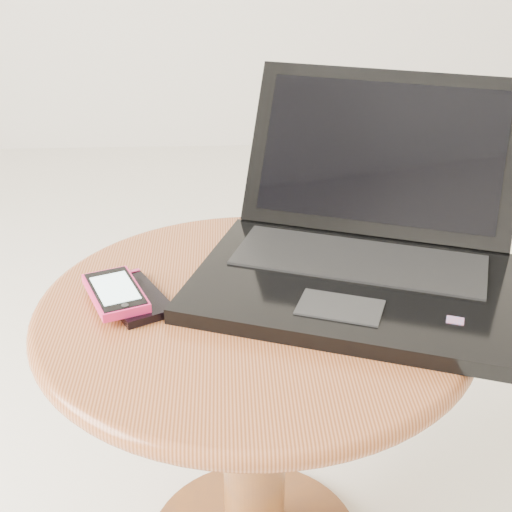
{
  "coord_description": "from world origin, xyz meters",
  "views": [
    {
      "loc": [
        -0.04,
        -0.78,
        0.92
      ],
      "look_at": [
        -0.01,
        0.03,
        0.51
      ],
      "focal_mm": 50.86,
      "sensor_mm": 36.0,
      "label": 1
    }
  ],
  "objects": [
    {
      "name": "phone_black",
      "position": [
        -0.16,
        0.03,
        0.45
      ],
      "size": [
        0.11,
        0.14,
        0.01
      ],
      "color": "black",
      "rests_on": "table"
    },
    {
      "name": "table",
      "position": [
        -0.01,
        0.02,
        0.35
      ],
      "size": [
        0.56,
        0.56,
        0.45
      ],
      "color": "#54311C",
      "rests_on": "ground"
    },
    {
      "name": "laptop",
      "position": [
        0.14,
        0.09,
        0.49
      ],
      "size": [
        0.51,
        0.52,
        0.23
      ],
      "color": "black",
      "rests_on": "table"
    },
    {
      "name": "phone_pink",
      "position": [
        -0.18,
        0.02,
        0.46
      ],
      "size": [
        0.1,
        0.13,
        0.01
      ],
      "color": "#D3205B",
      "rests_on": "phone_black"
    }
  ]
}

